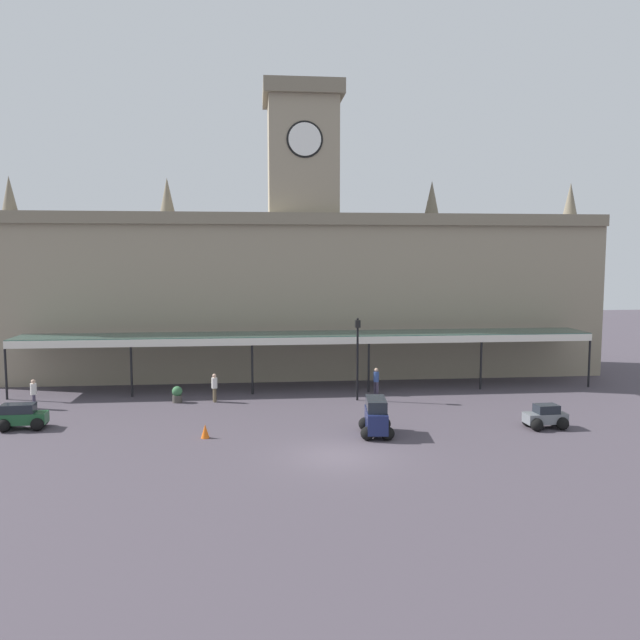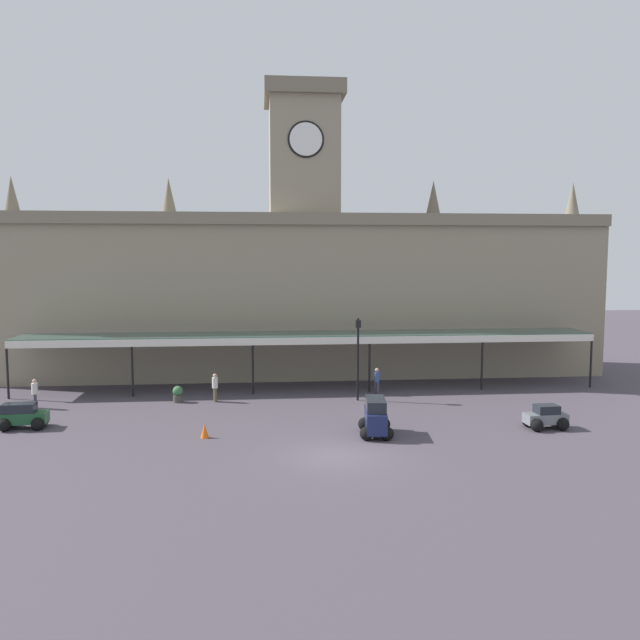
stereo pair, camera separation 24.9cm
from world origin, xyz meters
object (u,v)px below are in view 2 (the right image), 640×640
object	(u,v)px
pedestrian_beside_cars	(35,392)
victorian_lamppost	(358,349)
planter_by_canopy	(178,394)
car_green_estate	(23,417)
pedestrian_near_entrance	(215,386)
pedestrian_crossing_forecourt	(377,380)
car_grey_sedan	(546,419)
traffic_cone	(205,431)
car_navy_van	(375,419)

from	to	relation	value
pedestrian_beside_cars	victorian_lamppost	size ratio (longest dim) A/B	0.34
victorian_lamppost	planter_by_canopy	size ratio (longest dim) A/B	5.11
car_green_estate	pedestrian_near_entrance	xyz separation A→B (m)	(9.07, 5.01, 0.34)
pedestrian_near_entrance	planter_by_canopy	world-z (taller)	pedestrian_near_entrance
pedestrian_crossing_forecourt	pedestrian_beside_cars	size ratio (longest dim) A/B	1.00
car_grey_sedan	traffic_cone	xyz separation A→B (m)	(-16.66, -0.05, -0.17)
car_green_estate	pedestrian_near_entrance	world-z (taller)	pedestrian_near_entrance
car_navy_van	pedestrian_beside_cars	world-z (taller)	car_navy_van
traffic_cone	planter_by_canopy	world-z (taller)	planter_by_canopy
pedestrian_beside_cars	victorian_lamppost	distance (m)	18.45
pedestrian_crossing_forecourt	planter_by_canopy	bearing A→B (deg)	-175.92
car_green_estate	traffic_cone	distance (m)	9.44
pedestrian_crossing_forecourt	pedestrian_near_entrance	distance (m)	9.83
planter_by_canopy	pedestrian_near_entrance	bearing A→B (deg)	-2.35
pedestrian_near_entrance	pedestrian_beside_cars	bearing A→B (deg)	-175.81
car_grey_sedan	pedestrian_crossing_forecourt	distance (m)	10.88
car_green_estate	car_grey_sedan	distance (m)	25.88
pedestrian_near_entrance	victorian_lamppost	world-z (taller)	victorian_lamppost
pedestrian_near_entrance	planter_by_canopy	size ratio (longest dim) A/B	1.74
traffic_cone	car_green_estate	bearing A→B (deg)	164.70
pedestrian_beside_cars	traffic_cone	bearing A→B (deg)	-34.20
pedestrian_near_entrance	traffic_cone	world-z (taller)	pedestrian_near_entrance
car_green_estate	victorian_lamppost	bearing A→B (deg)	14.80
traffic_cone	planter_by_canopy	size ratio (longest dim) A/B	0.69
pedestrian_crossing_forecourt	traffic_cone	size ratio (longest dim) A/B	2.54
car_grey_sedan	pedestrian_beside_cars	distance (m)	27.47
car_green_estate	pedestrian_near_entrance	bearing A→B (deg)	28.93
pedestrian_crossing_forecourt	pedestrian_near_entrance	bearing A→B (deg)	-174.50
car_green_estate	victorian_lamppost	size ratio (longest dim) A/B	0.47
car_grey_sedan	victorian_lamppost	size ratio (longest dim) A/B	0.43
planter_by_canopy	pedestrian_beside_cars	bearing A→B (deg)	-174.00
car_grey_sedan	pedestrian_crossing_forecourt	xyz separation A→B (m)	(-6.91, 8.39, 0.41)
car_navy_van	pedestrian_beside_cars	size ratio (longest dim) A/B	1.49
car_navy_van	pedestrian_beside_cars	distance (m)	19.38
car_green_estate	pedestrian_crossing_forecourt	world-z (taller)	pedestrian_crossing_forecourt
car_grey_sedan	pedestrian_near_entrance	size ratio (longest dim) A/B	1.25
car_green_estate	planter_by_canopy	distance (m)	8.59
planter_by_canopy	traffic_cone	bearing A→B (deg)	-73.85
car_grey_sedan	pedestrian_near_entrance	xyz separation A→B (m)	(-16.69, 7.45, 0.41)
pedestrian_crossing_forecourt	planter_by_canopy	distance (m)	11.98
car_navy_van	traffic_cone	size ratio (longest dim) A/B	3.78
car_green_estate	car_grey_sedan	bearing A→B (deg)	-5.41
car_navy_van	car_grey_sedan	bearing A→B (deg)	2.46
pedestrian_crossing_forecourt	pedestrian_near_entrance	world-z (taller)	same
car_navy_van	pedestrian_beside_cars	xyz separation A→B (m)	(-18.04, 7.09, 0.10)
car_grey_sedan	planter_by_canopy	xyz separation A→B (m)	(-18.86, 7.54, -0.01)
car_green_estate	traffic_cone	xyz separation A→B (m)	(9.10, -2.49, -0.24)
traffic_cone	planter_by_canopy	bearing A→B (deg)	106.15
car_grey_sedan	pedestrian_near_entrance	bearing A→B (deg)	155.95
car_navy_van	pedestrian_near_entrance	bearing A→B (deg)	136.03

